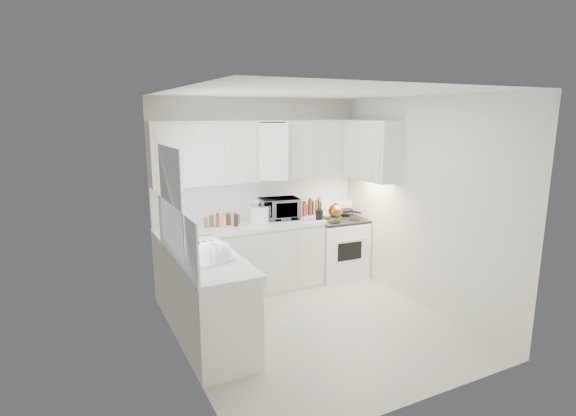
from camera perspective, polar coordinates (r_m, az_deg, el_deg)
floor at (r=5.33m, az=3.50°, el=-14.68°), size 3.20×3.20×0.00m
ceiling at (r=4.78m, az=3.90°, el=14.45°), size 3.20×3.20×0.00m
wall_back at (r=6.30m, az=-3.69°, el=1.95°), size 3.00×0.00×3.00m
wall_front at (r=3.65m, az=16.54°, el=-5.86°), size 3.00×0.00×3.00m
wall_left at (r=4.35m, az=-13.64°, el=-2.87°), size 0.00×3.20×3.20m
wall_right at (r=5.79m, az=16.62°, el=0.59°), size 0.00×3.20×3.20m
window_blinds at (r=4.64m, az=-14.55°, el=1.15°), size 0.06×0.96×1.06m
lower_cabinets_back at (r=6.10m, az=-5.86°, el=-6.68°), size 2.22×0.60×0.90m
lower_cabinets_left at (r=4.88m, az=-10.20°, el=-11.65°), size 0.60×1.60×0.90m
countertop_back at (r=5.95m, az=-5.92°, el=-2.37°), size 2.24×0.64×0.05m
countertop_left at (r=4.72m, az=-10.30°, el=-6.33°), size 0.64×1.62×0.05m
backsplash_back at (r=6.30m, az=-3.64°, el=1.26°), size 2.98×0.02×0.55m
backsplash_left at (r=4.56m, az=-14.05°, el=-3.19°), size 0.02×1.60×0.55m
upper_cabinets_back at (r=6.12m, az=-3.10°, el=3.56°), size 3.00×0.33×0.80m
upper_cabinets_right at (r=6.26m, az=10.49°, el=3.57°), size 0.33×0.90×0.80m
sink at (r=5.00m, az=-11.51°, el=-3.60°), size 0.42×0.38×0.30m
stove at (r=6.70m, az=6.54°, el=-4.03°), size 0.75×0.63×1.11m
tea_kettle at (r=6.35m, az=6.07°, el=-0.25°), size 0.30×0.28×0.23m
frying_pan at (r=6.83m, az=7.15°, el=-0.20°), size 0.40×0.53×0.04m
microwave at (r=6.21m, az=-1.12°, el=0.21°), size 0.56×0.36×0.36m
rice_cooker at (r=6.06m, az=-3.63°, el=-0.58°), size 0.29×0.29×0.26m
paper_towel at (r=6.25m, az=-3.87°, el=-0.15°), size 0.12×0.12×0.27m
utensil_crock at (r=6.19m, az=4.02°, el=0.01°), size 0.14×0.14×0.33m
dish_rack at (r=4.49m, az=-9.72°, el=-5.48°), size 0.46×0.40×0.21m
spice_left_0 at (r=5.91m, az=-10.56°, el=-1.71°), size 0.06×0.06×0.13m
spice_left_1 at (r=5.85m, az=-9.61°, el=-1.82°), size 0.06×0.06×0.13m
spice_left_2 at (r=5.95m, az=-9.18°, el=-1.57°), size 0.06×0.06×0.13m
spice_left_3 at (r=5.89m, az=-8.21°, el=-1.67°), size 0.06×0.06×0.13m
spice_left_4 at (r=6.00m, az=-7.81°, el=-1.42°), size 0.06×0.06×0.13m
spice_left_5 at (r=5.94m, az=-6.84°, el=-1.53°), size 0.06×0.06×0.13m
spice_left_6 at (r=6.05m, az=-6.47°, el=-1.28°), size 0.06×0.06×0.13m
sauce_right_0 at (r=6.47m, az=1.56°, el=-0.07°), size 0.06×0.06×0.19m
sauce_right_1 at (r=6.44m, az=2.24°, el=-0.12°), size 0.06×0.06×0.19m
sauce_right_2 at (r=6.52m, az=2.41°, el=0.02°), size 0.06×0.06×0.19m
sauce_right_3 at (r=6.50m, az=3.09°, el=-0.03°), size 0.06×0.06×0.19m
sauce_right_4 at (r=6.58m, az=3.25°, el=0.11°), size 0.06×0.06×0.19m
sauce_right_5 at (r=6.55m, az=3.93°, el=0.06°), size 0.06×0.06×0.19m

